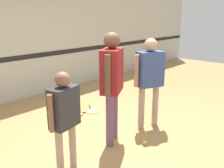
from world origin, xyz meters
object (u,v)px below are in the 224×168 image
object	(u,v)px
person_student_right	(150,74)
racket_spare_on_floor	(78,114)
person_instructor	(112,76)
tennis_ball_by_spare_racket	(78,116)
person_student_left	(64,112)
tennis_ball_near_instructor	(145,143)
racket_second_spare	(91,111)

from	to	relation	value
person_student_right	racket_spare_on_floor	size ratio (longest dim) A/B	3.37
person_instructor	tennis_ball_by_spare_racket	xyz separation A→B (m)	(0.26, 1.16, -1.06)
person_student_left	person_student_right	xyz separation A→B (m)	(1.87, -0.01, 0.17)
person_instructor	tennis_ball_near_instructor	distance (m)	1.19
tennis_ball_near_instructor	racket_second_spare	bearing A→B (deg)	76.21
person_student_left	tennis_ball_near_instructor	xyz separation A→B (m)	(1.27, -0.36, -0.81)
racket_second_spare	tennis_ball_near_instructor	world-z (taller)	tennis_ball_near_instructor
racket_spare_on_floor	person_student_right	bearing A→B (deg)	-56.04
tennis_ball_near_instructor	tennis_ball_by_spare_racket	distance (m)	1.64
person_instructor	racket_spare_on_floor	size ratio (longest dim) A/B	3.65
racket_second_spare	tennis_ball_by_spare_racket	world-z (taller)	tennis_ball_by_spare_racket
racket_spare_on_floor	tennis_ball_by_spare_racket	world-z (taller)	tennis_ball_by_spare_racket
person_student_right	racket_second_spare	xyz separation A→B (m)	(-0.19, 1.31, -1.00)
person_instructor	racket_second_spare	distance (m)	1.73
tennis_ball_by_spare_racket	person_student_left	bearing A→B (deg)	-135.24
tennis_ball_near_instructor	tennis_ball_by_spare_racket	bearing A→B (deg)	89.44
racket_spare_on_floor	racket_second_spare	xyz separation A→B (m)	(0.30, -0.10, 0.00)
person_student_left	person_student_right	world-z (taller)	person_student_right
racket_spare_on_floor	racket_second_spare	distance (m)	0.31
person_student_right	racket_spare_on_floor	bearing A→B (deg)	-46.87
racket_spare_on_floor	tennis_ball_near_instructor	world-z (taller)	tennis_ball_near_instructor
person_student_right	racket_second_spare	bearing A→B (deg)	-57.65
tennis_ball_by_spare_racket	tennis_ball_near_instructor	bearing A→B (deg)	-90.56
person_instructor	person_student_left	size ratio (longest dim) A/B	1.30
racket_second_spare	tennis_ball_by_spare_racket	distance (m)	0.39
racket_spare_on_floor	tennis_ball_near_instructor	bearing A→B (deg)	-78.80
racket_second_spare	tennis_ball_by_spare_racket	bearing A→B (deg)	129.40
person_instructor	tennis_ball_by_spare_racket	world-z (taller)	person_instructor
person_student_right	tennis_ball_by_spare_racket	size ratio (longest dim) A/B	24.71
racket_spare_on_floor	person_instructor	bearing A→B (deg)	-90.85
person_student_left	tennis_ball_by_spare_racket	distance (m)	1.99
person_student_right	racket_spare_on_floor	distance (m)	1.80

